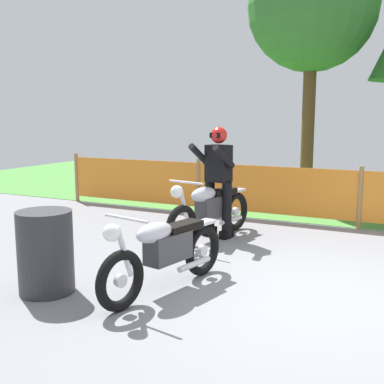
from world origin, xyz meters
TOP-DOWN VIEW (x-y plane):
  - ground at (0.00, 0.00)m, footprint 24.00×24.00m
  - grass_verge at (0.00, 6.76)m, footprint 24.00×6.89m
  - barrier_fence at (-0.00, 3.32)m, footprint 11.81×0.08m
  - tree_leftmost at (-1.46, 5.88)m, footprint 2.77×2.77m
  - motorcycle_lead at (-1.94, 1.63)m, footprint 0.72×1.99m
  - motorcycle_trailing at (-1.50, -0.56)m, footprint 0.68×1.90m
  - rider_lead at (-1.90, 1.82)m, footprint 0.63×0.64m
  - spare_drum at (-2.62, -1.13)m, footprint 0.58×0.58m

SIDE VIEW (x-z plane):
  - ground at x=0.00m, z-range -0.02..0.00m
  - grass_verge at x=0.00m, z-range 0.00..0.01m
  - spare_drum at x=-2.62m, z-range 0.00..0.88m
  - motorcycle_trailing at x=-1.50m, z-range -0.01..0.89m
  - motorcycle_lead at x=-1.94m, z-range -0.01..0.94m
  - barrier_fence at x=0.00m, z-range 0.02..1.07m
  - rider_lead at x=-1.90m, z-range 0.07..1.76m
  - tree_leftmost at x=-1.46m, z-range 1.36..6.91m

